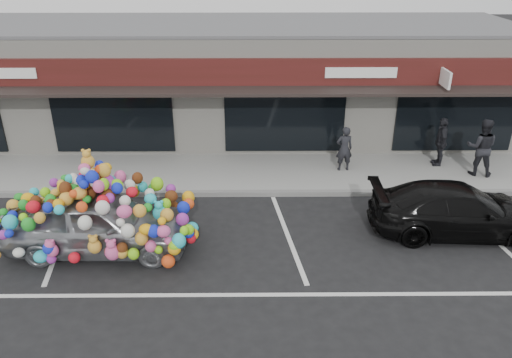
{
  "coord_description": "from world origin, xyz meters",
  "views": [
    {
      "loc": [
        1.86,
        -11.19,
        7.09
      ],
      "look_at": [
        1.96,
        1.4,
        1.09
      ],
      "focal_mm": 35.0,
      "sensor_mm": 36.0,
      "label": 1
    }
  ],
  "objects_px": {
    "pedestrian_a": "(344,149)",
    "toy_car": "(97,216)",
    "black_sedan": "(458,210)",
    "pedestrian_c": "(441,141)",
    "pedestrian_b": "(481,147)"
  },
  "relations": [
    {
      "from": "pedestrian_b",
      "to": "pedestrian_c",
      "type": "height_order",
      "value": "pedestrian_b"
    },
    {
      "from": "black_sedan",
      "to": "pedestrian_a",
      "type": "bearing_deg",
      "value": 34.4
    },
    {
      "from": "black_sedan",
      "to": "pedestrian_b",
      "type": "bearing_deg",
      "value": -28.43
    },
    {
      "from": "black_sedan",
      "to": "pedestrian_c",
      "type": "height_order",
      "value": "pedestrian_c"
    },
    {
      "from": "toy_car",
      "to": "pedestrian_c",
      "type": "distance_m",
      "value": 11.36
    },
    {
      "from": "black_sedan",
      "to": "pedestrian_b",
      "type": "distance_m",
      "value": 3.92
    },
    {
      "from": "pedestrian_a",
      "to": "pedestrian_b",
      "type": "height_order",
      "value": "pedestrian_b"
    },
    {
      "from": "pedestrian_b",
      "to": "pedestrian_c",
      "type": "bearing_deg",
      "value": -20.53
    },
    {
      "from": "pedestrian_b",
      "to": "pedestrian_c",
      "type": "relative_size",
      "value": 1.13
    },
    {
      "from": "pedestrian_a",
      "to": "pedestrian_c",
      "type": "relative_size",
      "value": 0.9
    },
    {
      "from": "toy_car",
      "to": "pedestrian_b",
      "type": "bearing_deg",
      "value": -68.83
    },
    {
      "from": "pedestrian_a",
      "to": "pedestrian_c",
      "type": "bearing_deg",
      "value": -179.79
    },
    {
      "from": "toy_car",
      "to": "pedestrian_b",
      "type": "relative_size",
      "value": 2.57
    },
    {
      "from": "pedestrian_a",
      "to": "toy_car",
      "type": "bearing_deg",
      "value": 26.01
    },
    {
      "from": "black_sedan",
      "to": "pedestrian_c",
      "type": "relative_size",
      "value": 2.75
    }
  ]
}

